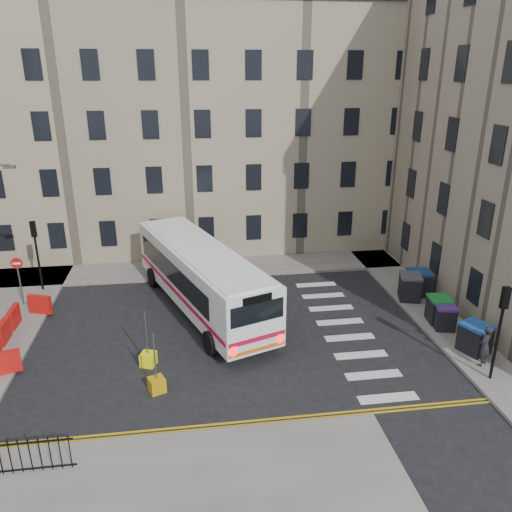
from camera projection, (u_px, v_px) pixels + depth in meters
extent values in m
plane|color=black|center=(264.00, 331.00, 24.61)|extent=(120.00, 120.00, 0.00)
cube|color=slate|center=(150.00, 271.00, 31.78)|extent=(36.00, 3.20, 0.15)
cube|color=slate|center=(403.00, 287.00, 29.49)|extent=(2.40, 26.00, 0.15)
cube|color=tan|center=(133.00, 132.00, 35.29)|extent=(38.00, 10.50, 16.00)
cylinder|color=black|center=(496.00, 344.00, 20.04)|extent=(0.12, 0.12, 3.20)
cube|color=black|center=(505.00, 298.00, 19.33)|extent=(0.28, 0.22, 0.90)
cylinder|color=black|center=(39.00, 263.00, 28.45)|extent=(0.12, 0.12, 3.20)
cube|color=black|center=(33.00, 229.00, 27.74)|extent=(0.28, 0.22, 0.90)
cylinder|color=#595B5E|center=(20.00, 284.00, 26.67)|extent=(0.08, 0.08, 2.40)
cube|color=red|center=(16.00, 258.00, 26.14)|extent=(0.60, 0.04, 0.60)
cube|color=red|center=(4.00, 332.00, 23.24)|extent=(0.25, 1.25, 1.00)
cube|color=red|center=(14.00, 317.00, 24.63)|extent=(0.25, 1.25, 1.00)
cube|color=red|center=(40.00, 304.00, 25.96)|extent=(1.26, 0.66, 1.00)
cube|color=red|center=(5.00, 363.00, 20.76)|extent=(1.26, 0.66, 1.00)
cube|color=white|center=(201.00, 275.00, 26.23)|extent=(6.97, 12.73, 2.84)
cube|color=black|center=(171.00, 272.00, 25.99)|extent=(3.50, 9.42, 1.14)
cube|color=black|center=(221.00, 263.00, 27.26)|extent=(3.50, 9.42, 1.14)
cube|color=black|center=(163.00, 237.00, 31.31)|extent=(2.37, 0.92, 1.25)
cube|color=black|center=(257.00, 313.00, 20.86)|extent=(2.37, 0.92, 0.91)
cube|color=#B90F30|center=(176.00, 292.00, 25.83)|extent=(4.26, 11.55, 0.20)
cube|color=#B90F30|center=(226.00, 282.00, 27.11)|extent=(4.26, 11.55, 0.20)
cube|color=#FF0C0C|center=(234.00, 352.00, 20.88)|extent=(0.25, 0.13, 0.46)
cube|color=#FF0C0C|center=(280.00, 339.00, 21.89)|extent=(0.25, 0.13, 0.46)
cylinder|color=black|center=(153.00, 277.00, 29.57)|extent=(0.69, 1.18, 1.14)
cylinder|color=black|center=(197.00, 269.00, 30.83)|extent=(0.69, 1.18, 1.14)
cylinder|color=black|center=(210.00, 343.00, 22.43)|extent=(0.69, 1.18, 1.14)
cylinder|color=black|center=(265.00, 328.00, 23.69)|extent=(0.69, 1.18, 1.14)
cube|color=black|center=(475.00, 339.00, 22.35)|extent=(1.39, 1.48, 1.23)
cube|color=#1A4993|center=(477.00, 326.00, 22.11)|extent=(1.46, 1.55, 0.13)
cube|color=black|center=(444.00, 317.00, 24.46)|extent=(1.14, 1.25, 1.11)
cube|color=#4B1F76|center=(446.00, 306.00, 24.24)|extent=(1.20, 1.31, 0.12)
cube|color=black|center=(439.00, 311.00, 25.06)|extent=(1.11, 1.24, 1.19)
cube|color=#1A762B|center=(440.00, 299.00, 24.83)|extent=(1.17, 1.30, 0.12)
cube|color=black|center=(410.00, 288.00, 27.54)|extent=(1.38, 1.50, 1.30)
cube|color=#3E3E41|center=(411.00, 276.00, 27.29)|extent=(1.45, 1.57, 0.14)
cube|color=black|center=(419.00, 284.00, 28.17)|extent=(1.12, 1.27, 1.25)
cube|color=navy|center=(420.00, 272.00, 27.93)|extent=(1.18, 1.33, 0.13)
imported|color=black|center=(485.00, 346.00, 21.20)|extent=(0.81, 0.75, 1.86)
cube|color=#F9FF0E|center=(148.00, 359.00, 21.67)|extent=(0.77, 0.77, 0.60)
cube|color=#C7920B|center=(157.00, 385.00, 19.89)|extent=(0.78, 0.78, 0.60)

